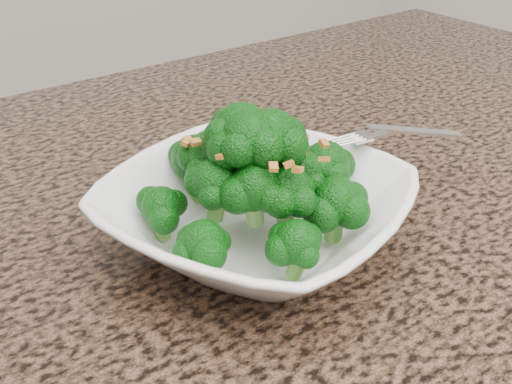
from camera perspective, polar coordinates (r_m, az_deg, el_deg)
granite_counter at (r=0.48m, az=-3.51°, el=-11.76°), size 1.64×1.04×0.03m
bowl at (r=0.52m, az=0.00°, el=-2.01°), size 0.30×0.30×0.06m
broccoli_pile at (r=0.49m, az=0.00°, el=4.76°), size 0.21×0.21×0.08m
garlic_topping at (r=0.47m, az=0.00°, el=9.32°), size 0.12×0.12×0.01m
fork at (r=0.59m, az=10.85°, el=5.02°), size 0.17×0.08×0.01m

